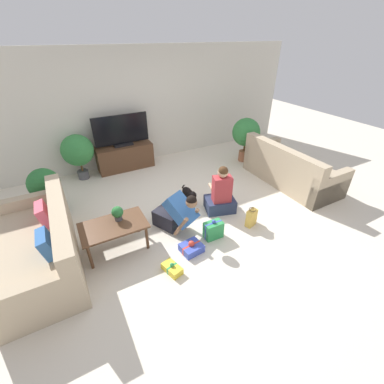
{
  "coord_description": "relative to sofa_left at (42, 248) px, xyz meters",
  "views": [
    {
      "loc": [
        -1.79,
        -3.34,
        2.8
      ],
      "look_at": [
        -0.01,
        -0.04,
        0.45
      ],
      "focal_mm": 24.0,
      "sensor_mm": 36.0,
      "label": 1
    }
  ],
  "objects": [
    {
      "name": "gift_bag_a",
      "position": [
        3.08,
        -0.69,
        -0.15
      ],
      "size": [
        0.21,
        0.15,
        0.33
      ],
      "rotation": [
        0.0,
        0.0,
        0.28
      ],
      "color": "#E5B74C",
      "rests_on": "ground_plane"
    },
    {
      "name": "dog",
      "position": [
        2.46,
        0.38,
        -0.08
      ],
      "size": [
        0.17,
        0.53,
        0.34
      ],
      "rotation": [
        0.0,
        0.0,
        6.27
      ],
      "color": "black",
      "rests_on": "ground_plane"
    },
    {
      "name": "person_kneeling",
      "position": [
        1.93,
        -0.2,
        0.03
      ],
      "size": [
        0.62,
        0.84,
        0.78
      ],
      "rotation": [
        0.0,
        0.0,
        0.46
      ],
      "color": "#23232D",
      "rests_on": "ground_plane"
    },
    {
      "name": "gift_box_c",
      "position": [
        2.36,
        -0.64,
        -0.16
      ],
      "size": [
        0.29,
        0.18,
        0.34
      ],
      "rotation": [
        0.0,
        0.0,
        -0.01
      ],
      "color": "#2D934C",
      "rests_on": "ground_plane"
    },
    {
      "name": "tv",
      "position": [
        1.84,
        2.45,
        0.58
      ],
      "size": [
        1.23,
        0.2,
        0.7
      ],
      "color": "black",
      "rests_on": "tv_console"
    },
    {
      "name": "sofa_left",
      "position": [
        0.0,
        0.0,
        0.0
      ],
      "size": [
        0.95,
        2.04,
        0.87
      ],
      "rotation": [
        0.0,
        0.0,
        -1.57
      ],
      "color": "tan",
      "rests_on": "ground_plane"
    },
    {
      "name": "gift_box_b",
      "position": [
        1.91,
        -0.75,
        -0.24
      ],
      "size": [
        0.34,
        0.31,
        0.19
      ],
      "rotation": [
        0.0,
        0.0,
        0.12
      ],
      "color": "#3D51BC",
      "rests_on": "ground_plane"
    },
    {
      "name": "wall_back",
      "position": [
        2.37,
        2.75,
        0.99
      ],
      "size": [
        8.4,
        0.06,
        2.6
      ],
      "color": "beige",
      "rests_on": "ground_plane"
    },
    {
      "name": "sofa_right",
      "position": [
        4.75,
        0.09,
        -0.0
      ],
      "size": [
        0.95,
        2.04,
        0.87
      ],
      "rotation": [
        0.0,
        0.0,
        1.57
      ],
      "color": "tan",
      "rests_on": "ground_plane"
    },
    {
      "name": "gift_box_a",
      "position": [
        1.49,
        -0.96,
        -0.25
      ],
      "size": [
        0.24,
        0.32,
        0.15
      ],
      "rotation": [
        0.0,
        0.0,
        0.27
      ],
      "color": "yellow",
      "rests_on": "ground_plane"
    },
    {
      "name": "potted_plant_back_left",
      "position": [
        0.85,
        2.4,
        0.34
      ],
      "size": [
        0.67,
        0.67,
        1.0
      ],
      "color": "#4C4C51",
      "rests_on": "ground_plane"
    },
    {
      "name": "tabletop_plant",
      "position": [
        1.05,
        -0.08,
        0.27
      ],
      "size": [
        0.17,
        0.17,
        0.22
      ],
      "color": "#4C4C51",
      "rests_on": "coffee_table"
    },
    {
      "name": "person_sitting",
      "position": [
        2.86,
        -0.08,
        0.02
      ],
      "size": [
        0.61,
        0.57,
        0.91
      ],
      "rotation": [
        0.0,
        0.0,
        2.85
      ],
      "color": "#283351",
      "rests_on": "ground_plane"
    },
    {
      "name": "tv_console",
      "position": [
        1.84,
        2.45,
        -0.02
      ],
      "size": [
        1.28,
        0.45,
        0.58
      ],
      "color": "brown",
      "rests_on": "ground_plane"
    },
    {
      "name": "potted_plant_corner_left",
      "position": [
        0.15,
        1.37,
        0.22
      ],
      "size": [
        0.53,
        0.53,
        0.84
      ],
      "color": "#336B84",
      "rests_on": "ground_plane"
    },
    {
      "name": "coffee_table",
      "position": [
        0.95,
        -0.16,
        0.09
      ],
      "size": [
        0.93,
        0.56,
        0.45
      ],
      "color": "brown",
      "rests_on": "ground_plane"
    },
    {
      "name": "potted_plant_corner_right",
      "position": [
        4.6,
        1.46,
        0.41
      ],
      "size": [
        0.67,
        0.67,
        1.08
      ],
      "color": "#A36042",
      "rests_on": "ground_plane"
    },
    {
      "name": "ground_plane",
      "position": [
        2.37,
        0.12,
        -0.31
      ],
      "size": [
        16.0,
        16.0,
        0.0
      ],
      "primitive_type": "plane",
      "color": "beige"
    }
  ]
}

